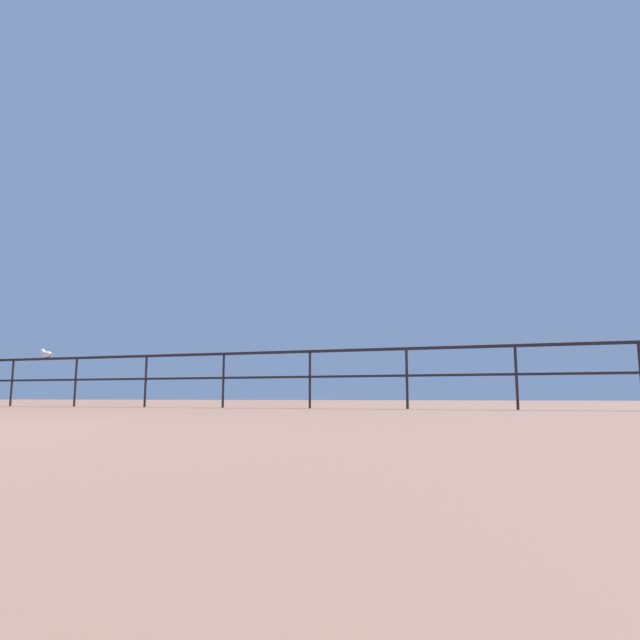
{
  "coord_description": "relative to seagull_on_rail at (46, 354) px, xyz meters",
  "views": [
    {
      "loc": [
        4.09,
        -1.41,
        0.2
      ],
      "look_at": [
        1.22,
        7.11,
        1.48
      ],
      "focal_mm": 30.33,
      "sensor_mm": 36.0,
      "label": 1
    }
  ],
  "objects": [
    {
      "name": "pier_railing",
      "position": [
        5.12,
        0.0,
        -0.36
      ],
      "size": [
        25.79,
        0.05,
        1.02
      ],
      "color": "black",
      "rests_on": "ground_plane"
    },
    {
      "name": "seagull_on_rail",
      "position": [
        0.0,
        0.0,
        0.0
      ],
      "size": [
        0.4,
        0.17,
        0.19
      ],
      "color": "silver",
      "rests_on": "pier_railing"
    }
  ]
}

